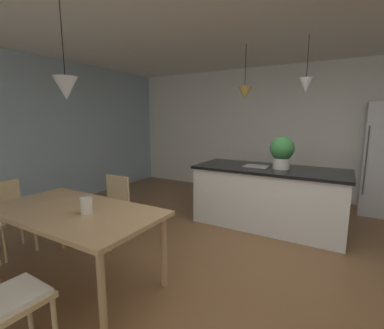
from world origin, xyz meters
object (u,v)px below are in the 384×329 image
Objects in this scene: dining_table at (74,217)px; kitchen_island at (268,196)px; vase_on_dining_table at (86,206)px; chair_window_end at (10,215)px; potted_plant_on_island at (282,151)px; chair_near_right at (3,298)px; chair_far_left at (111,207)px.

kitchen_island is (1.26, 2.41, -0.22)m from dining_table.
kitchen_island and vase_on_dining_table have the same top height.
potted_plant_on_island is at bearing 42.20° from chair_window_end.
potted_plant_on_island is (2.66, 2.41, 0.69)m from chair_window_end.
kitchen_island is at bearing 74.95° from chair_near_right.
vase_on_dining_table is at bearing -54.76° from chair_far_left.
chair_near_right is 3.36m from kitchen_island.
chair_window_end reaches higher than dining_table.
kitchen_island is at bearing 44.02° from chair_window_end.
vase_on_dining_table is (-1.22, -2.43, -0.33)m from potted_plant_on_island.
chair_far_left is at bearing -136.14° from kitchen_island.
dining_table is 1.99× the size of chair_near_right.
potted_plant_on_island reaches higher than chair_window_end.
potted_plant_on_island is at bearing 72.28° from chair_near_right.
dining_table is 0.94m from chair_near_right.
dining_table is 0.79× the size of kitchen_island.
chair_window_end is 1.00× the size of chair_far_left.
chair_near_right is 3.47m from potted_plant_on_island.
chair_far_left is at bearing -138.84° from potted_plant_on_island.
chair_far_left is at bearing 115.19° from chair_near_right.
kitchen_island reaches higher than chair_window_end.
kitchen_island is at bearing 66.43° from vase_on_dining_table.
kitchen_island is at bearing -180.00° from potted_plant_on_island.
chair_window_end is at bearing 179.48° from vase_on_dining_table.
chair_near_right is 0.91m from vase_on_dining_table.
kitchen_island is 2.67m from vase_on_dining_table.
chair_window_end is at bearing 152.92° from chair_near_right.
chair_window_end and chair_far_left have the same top height.
kitchen_island is (2.50, 2.41, -0.01)m from chair_window_end.
potted_plant_on_island is (1.82, 1.59, 0.69)m from chair_far_left.
kitchen_island is at bearing 43.86° from chair_far_left.
chair_far_left is (-0.39, 0.83, -0.21)m from dining_table.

